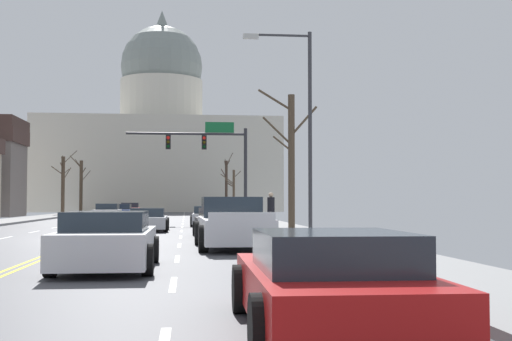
# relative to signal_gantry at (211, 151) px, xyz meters

# --- Properties ---
(ground) EXTENTS (20.00, 180.00, 0.20)m
(ground) POSITION_rel_signal_gantry_xyz_m (-5.35, -17.92, -4.75)
(ground) COLOR #47474C
(signal_gantry) EXTENTS (7.91, 0.41, 6.53)m
(signal_gantry) POSITION_rel_signal_gantry_xyz_m (0.00, 0.00, 0.00)
(signal_gantry) COLOR #28282D
(signal_gantry) RESTS_ON ground
(street_lamp_right) EXTENTS (2.52, 0.24, 7.53)m
(street_lamp_right) POSITION_rel_signal_gantry_xyz_m (2.49, -19.85, -0.12)
(street_lamp_right) COLOR #333338
(street_lamp_right) RESTS_ON ground
(capitol_building) EXTENTS (33.11, 23.31, 29.79)m
(capitol_building) POSITION_rel_signal_gantry_xyz_m (-5.35, 55.13, 4.42)
(capitol_building) COLOR beige
(capitol_building) RESTS_ON ground
(sedan_near_00) EXTENTS (2.05, 4.70, 1.17)m
(sedan_near_00) POSITION_rel_signal_gantry_xyz_m (-0.39, -4.09, -4.22)
(sedan_near_00) COLOR silver
(sedan_near_00) RESTS_ON ground
(sedan_near_01) EXTENTS (2.02, 4.25, 1.13)m
(sedan_near_01) POSITION_rel_signal_gantry_xyz_m (-3.49, -10.64, -4.24)
(sedan_near_01) COLOR silver
(sedan_near_01) RESTS_ON ground
(sedan_near_02) EXTENTS (2.17, 4.63, 1.19)m
(sedan_near_02) POSITION_rel_signal_gantry_xyz_m (-0.28, -16.62, -4.20)
(sedan_near_02) COLOR black
(sedan_near_02) RESTS_ON ground
(pickup_truck_near_03) EXTENTS (2.37, 5.56, 1.61)m
(pickup_truck_near_03) POSITION_rel_signal_gantry_xyz_m (-0.17, -22.61, -4.06)
(pickup_truck_near_03) COLOR silver
(pickup_truck_near_03) RESTS_ON ground
(sedan_near_04) EXTENTS (2.11, 4.56, 1.26)m
(sedan_near_04) POSITION_rel_signal_gantry_xyz_m (-3.33, -28.91, -4.17)
(sedan_near_04) COLOR silver
(sedan_near_04) RESTS_ON ground
(sedan_near_05) EXTENTS (2.07, 4.41, 1.15)m
(sedan_near_05) POSITION_rel_signal_gantry_xyz_m (-0.01, -36.20, -4.23)
(sedan_near_05) COLOR #B71414
(sedan_near_05) RESTS_ON ground
(sedan_oncoming_00) EXTENTS (1.97, 4.42, 1.28)m
(sedan_oncoming_00) POSITION_rel_signal_gantry_xyz_m (-7.34, 5.53, -4.17)
(sedan_oncoming_00) COLOR silver
(sedan_oncoming_00) RESTS_ON ground
(sedan_oncoming_01) EXTENTS (1.96, 4.53, 1.22)m
(sedan_oncoming_01) POSITION_rel_signal_gantry_xyz_m (-7.11, 13.75, -4.21)
(sedan_oncoming_01) COLOR navy
(sedan_oncoming_01) RESTS_ON ground
(sedan_oncoming_02) EXTENTS (2.22, 4.63, 1.29)m
(sedan_oncoming_02) POSITION_rel_signal_gantry_xyz_m (-7.18, 23.27, -4.18)
(sedan_oncoming_02) COLOR #B71414
(sedan_oncoming_02) RESTS_ON ground
(bare_tree_00) EXTENTS (2.18, 1.43, 4.76)m
(bare_tree_00) POSITION_rel_signal_gantry_xyz_m (3.53, 29.73, -2.10)
(bare_tree_00) COLOR #4C3D2D
(bare_tree_00) RESTS_ON ground
(bare_tree_01) EXTENTS (2.42, 0.48, 6.68)m
(bare_tree_01) POSITION_rel_signal_gantry_xyz_m (-14.00, 36.52, -1.47)
(bare_tree_01) COLOR #4C3D2D
(bare_tree_01) RESTS_ON ground
(bare_tree_02) EXTENTS (1.44, 2.26, 6.98)m
(bare_tree_02) POSITION_rel_signal_gantry_xyz_m (2.99, 33.71, -1.43)
(bare_tree_02) COLOR #423328
(bare_tree_02) RESTS_ON ground
(bare_tree_03) EXTENTS (2.59, 1.67, 6.44)m
(bare_tree_03) POSITION_rel_signal_gantry_xyz_m (-14.07, 25.37, -1.55)
(bare_tree_03) COLOR #4C3D2D
(bare_tree_03) RESTS_ON ground
(bare_tree_04) EXTENTS (2.91, 1.62, 6.66)m
(bare_tree_04) POSITION_rel_signal_gantry_xyz_m (3.38, -11.95, -1.19)
(bare_tree_04) COLOR #4C3D2D
(bare_tree_04) RESTS_ON ground
(pedestrian_00) EXTENTS (0.35, 0.34, 1.73)m
(pedestrian_00) POSITION_rel_signal_gantry_xyz_m (2.29, -12.94, -3.67)
(pedestrian_00) COLOR #33333D
(pedestrian_00) RESTS_ON ground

